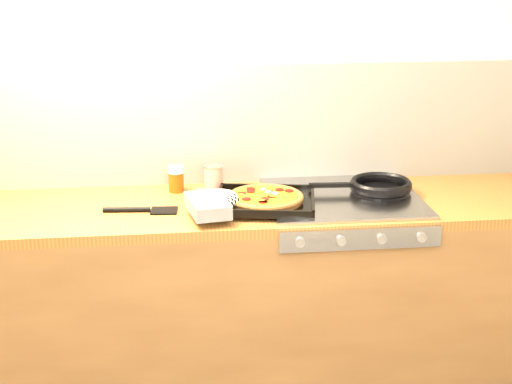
{
  "coord_description": "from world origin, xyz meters",
  "views": [
    {
      "loc": [
        -0.23,
        -1.8,
        1.88
      ],
      "look_at": [
        0.1,
        1.08,
        0.95
      ],
      "focal_mm": 55.0,
      "sensor_mm": 36.0,
      "label": 1
    }
  ],
  "objects": [
    {
      "name": "wooden_spoon",
      "position": [
        0.05,
        1.27,
        0.91
      ],
      "size": [
        0.3,
        0.05,
        0.02
      ],
      "color": "#A06943",
      "rests_on": "counter_run"
    },
    {
      "name": "tomato_can",
      "position": [
        -0.05,
        1.26,
        0.96
      ],
      "size": [
        0.1,
        0.1,
        0.11
      ],
      "color": "#A8170D",
      "rests_on": "counter_run"
    },
    {
      "name": "stovetop",
      "position": [
        0.45,
        1.1,
        0.91
      ],
      "size": [
        0.6,
        0.56,
        0.02
      ],
      "primitive_type": "cube",
      "color": "#9E9EA4",
      "rests_on": "counter_run"
    },
    {
      "name": "pizza_on_tray",
      "position": [
        0.07,
        1.01,
        0.94
      ],
      "size": [
        0.52,
        0.42,
        0.06
      ],
      "color": "black",
      "rests_on": "stovetop"
    },
    {
      "name": "frying_pan",
      "position": [
        0.61,
        1.13,
        0.94
      ],
      "size": [
        0.42,
        0.26,
        0.04
      ],
      "color": "black",
      "rests_on": "stovetop"
    },
    {
      "name": "black_spatula",
      "position": [
        -0.34,
        1.04,
        0.91
      ],
      "size": [
        0.28,
        0.09,
        0.02
      ],
      "color": "black",
      "rests_on": "counter_run"
    },
    {
      "name": "counter_run",
      "position": [
        0.0,
        1.1,
        0.45
      ],
      "size": [
        3.2,
        0.62,
        0.9
      ],
      "color": "brown",
      "rests_on": "ground"
    },
    {
      "name": "juice_glass",
      "position": [
        -0.21,
        1.28,
        0.96
      ],
      "size": [
        0.07,
        0.07,
        0.11
      ],
      "color": "#CD3E0C",
      "rests_on": "counter_run"
    },
    {
      "name": "room_shell",
      "position": [
        0.0,
        1.39,
        1.15
      ],
      "size": [
        3.2,
        3.2,
        3.2
      ],
      "color": "white",
      "rests_on": "ground"
    }
  ]
}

